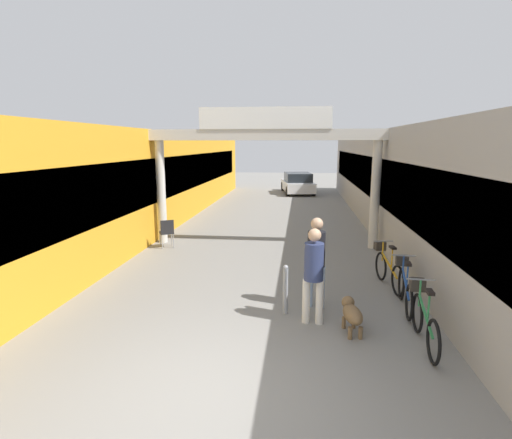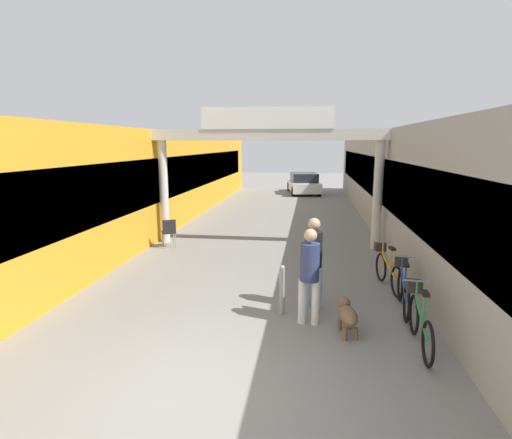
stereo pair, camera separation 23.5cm
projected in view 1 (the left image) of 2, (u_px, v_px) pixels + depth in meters
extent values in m
plane|color=gray|center=(209.00, 397.00, 5.09)|extent=(80.00, 80.00, 0.00)
cube|color=gold|center=(146.00, 178.00, 16.05)|extent=(3.00, 26.00, 3.62)
cube|color=black|center=(182.00, 174.00, 15.86)|extent=(0.04, 23.40, 1.45)
cube|color=#9E9993|center=(408.00, 181.00, 14.93)|extent=(3.00, 26.00, 3.62)
cube|color=black|center=(368.00, 176.00, 15.06)|extent=(0.04, 23.40, 1.45)
cylinder|color=beige|center=(161.00, 192.00, 12.80)|extent=(0.28, 0.28, 3.28)
cylinder|color=beige|center=(375.00, 195.00, 12.06)|extent=(0.28, 0.28, 3.28)
cube|color=beige|center=(265.00, 135.00, 12.10)|extent=(7.40, 0.44, 0.33)
cube|color=white|center=(265.00, 118.00, 11.81)|extent=(3.96, 0.10, 0.64)
cylinder|color=silver|center=(306.00, 301.00, 7.15)|extent=(0.16, 0.16, 0.81)
cylinder|color=silver|center=(320.00, 302.00, 7.09)|extent=(0.16, 0.16, 0.81)
cylinder|color=navy|center=(314.00, 262.00, 6.98)|extent=(0.38, 0.38, 0.67)
sphere|color=tan|center=(315.00, 235.00, 6.89)|extent=(0.25, 0.25, 0.23)
cylinder|color=#A5BFE0|center=(309.00, 286.00, 7.87)|extent=(0.18, 0.18, 0.84)
cylinder|color=#A5BFE0|center=(321.00, 288.00, 7.77)|extent=(0.18, 0.18, 0.84)
cylinder|color=black|center=(316.00, 249.00, 7.68)|extent=(0.43, 0.43, 0.69)
sphere|color=tan|center=(317.00, 224.00, 7.59)|extent=(0.30, 0.30, 0.24)
ellipsoid|color=brown|center=(353.00, 314.00, 6.73)|extent=(0.39, 0.70, 0.27)
sphere|color=brown|center=(348.00, 302.00, 7.00)|extent=(0.26, 0.26, 0.23)
sphere|color=white|center=(349.00, 310.00, 6.93)|extent=(0.18, 0.18, 0.16)
cylinder|color=brown|center=(344.00, 322.00, 6.97)|extent=(0.08, 0.08, 0.21)
cylinder|color=brown|center=(354.00, 322.00, 6.97)|extent=(0.08, 0.08, 0.21)
cylinder|color=brown|center=(350.00, 333.00, 6.57)|extent=(0.08, 0.08, 0.21)
cylinder|color=brown|center=(361.00, 333.00, 6.58)|extent=(0.08, 0.08, 0.21)
torus|color=black|center=(417.00, 313.00, 6.81)|extent=(0.08, 0.67, 0.67)
torus|color=black|center=(433.00, 342.00, 5.82)|extent=(0.08, 0.67, 0.67)
cube|color=#338C4C|center=(426.00, 316.00, 6.28)|extent=(0.08, 0.94, 0.34)
cylinder|color=#338C4C|center=(429.00, 306.00, 6.12)|extent=(0.03, 0.03, 0.42)
cube|color=black|center=(430.00, 292.00, 6.08)|extent=(0.11, 0.22, 0.05)
cylinder|color=#338C4C|center=(420.00, 293.00, 6.68)|extent=(0.03, 0.03, 0.46)
cylinder|color=gray|center=(421.00, 280.00, 6.63)|extent=(0.46, 0.05, 0.03)
cube|color=#332D28|center=(417.00, 285.00, 6.86)|extent=(0.25, 0.21, 0.20)
torus|color=black|center=(401.00, 284.00, 8.23)|extent=(0.12, 0.67, 0.67)
torus|color=black|center=(409.00, 303.00, 7.25)|extent=(0.12, 0.67, 0.67)
cube|color=#234C9E|center=(406.00, 284.00, 7.71)|extent=(0.13, 0.94, 0.34)
cylinder|color=#234C9E|center=(407.00, 275.00, 7.55)|extent=(0.04, 0.04, 0.42)
cube|color=black|center=(408.00, 264.00, 7.51)|extent=(0.12, 0.23, 0.05)
cylinder|color=#234C9E|center=(403.00, 267.00, 8.10)|extent=(0.04, 0.04, 0.46)
cylinder|color=gray|center=(404.00, 256.00, 8.06)|extent=(0.46, 0.07, 0.03)
cube|color=#332D28|center=(402.00, 260.00, 8.28)|extent=(0.26, 0.22, 0.20)
torus|color=black|center=(381.00, 266.00, 9.41)|extent=(0.15, 0.67, 0.67)
torus|color=black|center=(398.00, 281.00, 8.41)|extent=(0.15, 0.67, 0.67)
cube|color=gold|center=(389.00, 265.00, 8.88)|extent=(0.18, 0.94, 0.34)
cylinder|color=gold|center=(392.00, 257.00, 8.72)|extent=(0.04, 0.04, 0.42)
cube|color=black|center=(393.00, 247.00, 8.68)|extent=(0.13, 0.23, 0.05)
cylinder|color=gold|center=(383.00, 251.00, 9.28)|extent=(0.04, 0.04, 0.46)
cylinder|color=gray|center=(383.00, 241.00, 9.24)|extent=(0.46, 0.10, 0.03)
cube|color=#332D28|center=(380.00, 246.00, 9.47)|extent=(0.27, 0.23, 0.20)
cylinder|color=gray|center=(285.00, 291.00, 7.52)|extent=(0.10, 0.10, 0.88)
sphere|color=gray|center=(286.00, 268.00, 7.43)|extent=(0.10, 0.10, 0.10)
cylinder|color=gray|center=(160.00, 240.00, 12.48)|extent=(0.04, 0.04, 0.45)
cylinder|color=gray|center=(171.00, 239.00, 12.60)|extent=(0.04, 0.04, 0.45)
cylinder|color=gray|center=(162.00, 242.00, 12.17)|extent=(0.04, 0.04, 0.45)
cylinder|color=gray|center=(173.00, 241.00, 12.29)|extent=(0.04, 0.04, 0.45)
cube|color=black|center=(167.00, 233.00, 12.34)|extent=(0.54, 0.54, 0.04)
cube|color=black|center=(167.00, 227.00, 12.14)|extent=(0.37, 0.22, 0.40)
cube|color=silver|center=(297.00, 186.00, 25.92)|extent=(2.32, 4.21, 0.60)
cube|color=#1E2328|center=(298.00, 177.00, 25.67)|extent=(1.88, 2.41, 0.55)
cylinder|color=black|center=(283.00, 186.00, 27.35)|extent=(0.29, 0.62, 0.60)
cylinder|color=black|center=(306.00, 186.00, 27.41)|extent=(0.29, 0.62, 0.60)
cylinder|color=black|center=(288.00, 191.00, 24.51)|extent=(0.29, 0.62, 0.60)
cylinder|color=black|center=(313.00, 191.00, 24.56)|extent=(0.29, 0.62, 0.60)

